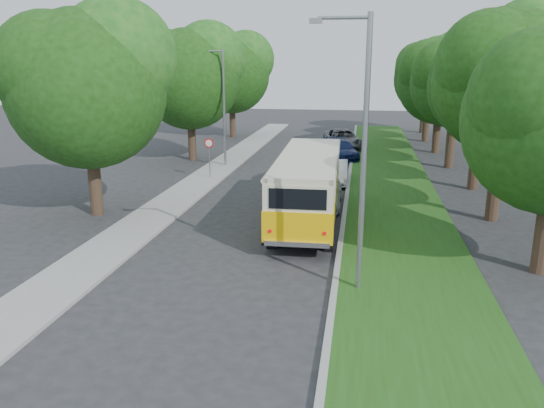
% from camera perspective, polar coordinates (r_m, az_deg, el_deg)
% --- Properties ---
extents(ground, '(120.00, 120.00, 0.00)m').
position_cam_1_polar(ground, '(19.24, -3.65, -5.41)').
color(ground, '#29292B').
rests_on(ground, ground).
extents(curb, '(0.20, 70.00, 0.15)m').
position_cam_1_polar(curb, '(23.50, 7.74, -1.50)').
color(curb, gray).
rests_on(curb, ground).
extents(grass_verge, '(4.50, 70.00, 0.13)m').
position_cam_1_polar(grass_verge, '(23.56, 13.46, -1.76)').
color(grass_verge, '#264913').
rests_on(grass_verge, ground).
extents(sidewalk, '(2.20, 70.00, 0.12)m').
position_cam_1_polar(sidewalk, '(25.15, -11.74, -0.60)').
color(sidewalk, gray).
rests_on(sidewalk, ground).
extents(treeline, '(24.27, 41.91, 9.46)m').
position_cam_1_polar(treeline, '(35.54, 8.13, 13.65)').
color(treeline, '#332319').
rests_on(treeline, ground).
extents(lamppost_near, '(1.71, 0.16, 8.00)m').
position_cam_1_polar(lamppost_near, '(15.21, 9.57, 5.97)').
color(lamppost_near, gray).
rests_on(lamppost_near, ground).
extents(lamppost_far, '(1.71, 0.16, 7.50)m').
position_cam_1_polar(lamppost_far, '(34.78, -5.35, 10.72)').
color(lamppost_far, gray).
rests_on(lamppost_far, ground).
extents(warning_sign, '(0.56, 0.10, 2.50)m').
position_cam_1_polar(warning_sign, '(31.16, -6.78, 5.72)').
color(warning_sign, gray).
rests_on(warning_sign, ground).
extents(vintage_bus, '(2.84, 10.05, 2.97)m').
position_cam_1_polar(vintage_bus, '(22.86, 3.89, 1.79)').
color(vintage_bus, '#FFC008').
rests_on(vintage_bus, ground).
extents(car_silver, '(1.86, 4.48, 1.52)m').
position_cam_1_polar(car_silver, '(25.36, 5.46, 1.41)').
color(car_silver, '#ABABB0').
rests_on(car_silver, ground).
extents(car_white, '(1.44, 3.86, 1.26)m').
position_cam_1_polar(car_white, '(30.45, 6.86, 3.43)').
color(car_white, white).
rests_on(car_white, ground).
extents(car_blue, '(3.05, 4.90, 1.32)m').
position_cam_1_polar(car_blue, '(38.15, 7.41, 5.81)').
color(car_blue, '#122051').
rests_on(car_blue, ground).
extents(car_grey, '(3.43, 5.89, 1.54)m').
position_cam_1_polar(car_grey, '(42.58, 7.54, 6.91)').
color(car_grey, '#4E5055').
rests_on(car_grey, ground).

